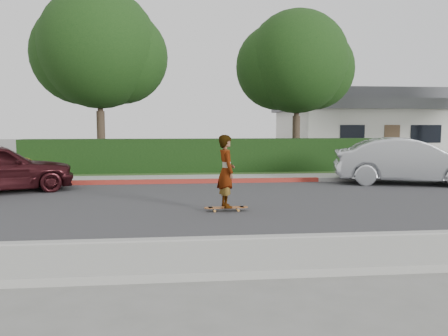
# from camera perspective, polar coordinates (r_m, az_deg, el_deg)

# --- Properties ---
(ground) EXTENTS (120.00, 120.00, 0.00)m
(ground) POSITION_cam_1_polar(r_m,az_deg,el_deg) (12.24, 13.62, -4.25)
(ground) COLOR slate
(ground) RESTS_ON ground
(road) EXTENTS (60.00, 8.00, 0.01)m
(road) POSITION_cam_1_polar(r_m,az_deg,el_deg) (12.24, 13.62, -4.22)
(road) COLOR #2D2D30
(road) RESTS_ON ground
(curb_near) EXTENTS (60.00, 0.20, 0.15)m
(curb_near) POSITION_cam_1_polar(r_m,az_deg,el_deg) (8.55, 22.91, -8.22)
(curb_near) COLOR #9E9E99
(curb_near) RESTS_ON ground
(sidewalk_near) EXTENTS (60.00, 1.60, 0.12)m
(sidewalk_near) POSITION_cam_1_polar(r_m,az_deg,el_deg) (7.81, 26.13, -9.76)
(sidewalk_near) COLOR gray
(sidewalk_near) RESTS_ON ground
(curb_far) EXTENTS (60.00, 0.20, 0.15)m
(curb_far) POSITION_cam_1_polar(r_m,az_deg,el_deg) (16.11, 8.76, -1.57)
(curb_far) COLOR #9E9E99
(curb_far) RESTS_ON ground
(curb_red_section) EXTENTS (12.00, 0.21, 0.15)m
(curb_red_section) POSITION_cam_1_polar(r_m,az_deg,el_deg) (15.62, -9.30, -1.79)
(curb_red_section) COLOR maroon
(curb_red_section) RESTS_ON ground
(sidewalk_far) EXTENTS (60.00, 1.60, 0.12)m
(sidewalk_far) POSITION_cam_1_polar(r_m,az_deg,el_deg) (16.98, 7.99, -1.25)
(sidewalk_far) COLOR gray
(sidewalk_far) RESTS_ON ground
(planting_strip) EXTENTS (60.00, 1.60, 0.10)m
(planting_strip) POSITION_cam_1_polar(r_m,az_deg,el_deg) (18.52, 6.80, -0.70)
(planting_strip) COLOR #2D4C1E
(planting_strip) RESTS_ON ground
(hedge) EXTENTS (15.00, 1.00, 1.50)m
(hedge) POSITION_cam_1_polar(r_m,az_deg,el_deg) (18.64, -2.62, 1.53)
(hedge) COLOR black
(hedge) RESTS_ON ground
(flowering_shrub) EXTENTS (1.40, 1.00, 0.90)m
(flowering_shrub) POSITION_cam_1_polar(r_m,az_deg,el_deg) (19.13, -23.99, -0.09)
(flowering_shrub) COLOR #2D4C19
(flowering_shrub) RESTS_ON ground
(tree_left) EXTENTS (5.99, 5.21, 8.00)m
(tree_left) POSITION_cam_1_polar(r_m,az_deg,el_deg) (20.60, -15.98, 14.30)
(tree_left) COLOR #33261C
(tree_left) RESTS_ON ground
(tree_center) EXTENTS (5.66, 4.84, 7.44)m
(tree_center) POSITION_cam_1_polar(r_m,az_deg,el_deg) (21.48, 9.37, 13.10)
(tree_center) COLOR #33261C
(tree_center) RESTS_ON ground
(house) EXTENTS (10.60, 8.60, 4.30)m
(house) POSITION_cam_1_polar(r_m,az_deg,el_deg) (29.90, 17.97, 5.35)
(house) COLOR beige
(house) RESTS_ON ground
(skateboard) EXTENTS (1.06, 0.23, 0.10)m
(skateboard) POSITION_cam_1_polar(r_m,az_deg,el_deg) (10.48, 0.28, -5.21)
(skateboard) COLOR #CD8838
(skateboard) RESTS_ON ground
(skateboarder) EXTENTS (0.51, 0.69, 1.73)m
(skateboarder) POSITION_cam_1_polar(r_m,az_deg,el_deg) (10.35, 0.29, -0.42)
(skateboarder) COLOR white
(skateboarder) RESTS_ON skateboard
(car_silver) EXTENTS (5.22, 3.02, 1.63)m
(car_silver) POSITION_cam_1_polar(r_m,az_deg,el_deg) (16.56, 22.81, 0.83)
(car_silver) COLOR #ACAFB3
(car_silver) RESTS_ON ground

